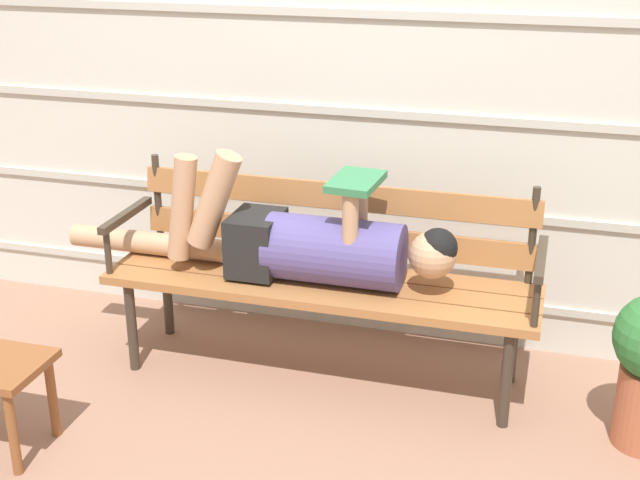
% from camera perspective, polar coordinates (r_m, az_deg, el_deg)
% --- Properties ---
extents(ground_plane, '(12.00, 12.00, 0.00)m').
position_cam_1_polar(ground_plane, '(3.62, -0.81, -10.27)').
color(ground_plane, '#936B56').
extents(house_siding, '(5.13, 0.08, 2.52)m').
position_cam_1_polar(house_siding, '(3.80, 2.21, 11.69)').
color(house_siding, beige).
rests_on(house_siding, ground).
extents(park_bench, '(1.80, 0.46, 0.86)m').
position_cam_1_polar(park_bench, '(3.61, 0.30, -1.65)').
color(park_bench, '#9E6638').
rests_on(park_bench, ground).
extents(reclining_person, '(1.73, 0.28, 0.54)m').
position_cam_1_polar(reclining_person, '(3.52, -1.09, -0.17)').
color(reclining_person, '#514784').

